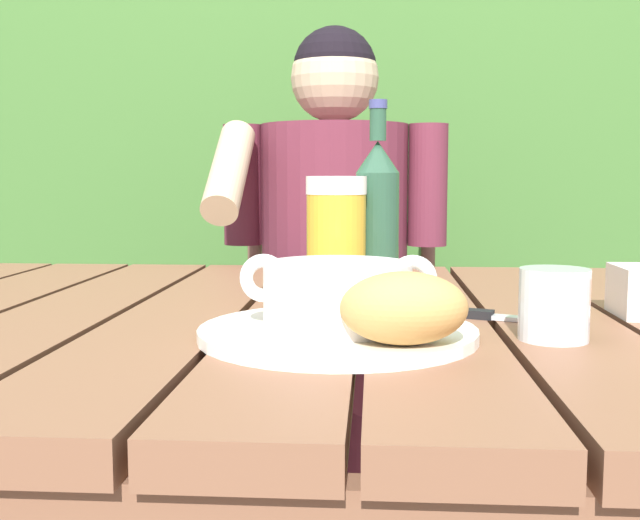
% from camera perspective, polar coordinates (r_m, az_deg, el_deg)
% --- Properties ---
extents(dining_table, '(1.32, 0.95, 0.73)m').
position_cam_1_polar(dining_table, '(0.98, -1.22, -8.71)').
color(dining_table, brown).
rests_on(dining_table, ground_plane).
extents(hedge_backdrop, '(3.63, 0.86, 2.63)m').
position_cam_1_polar(hedge_backdrop, '(2.49, 2.29, 10.58)').
color(hedge_backdrop, '#406C2F').
rests_on(hedge_backdrop, ground_plane).
extents(chair_near_diner, '(0.49, 0.43, 0.93)m').
position_cam_1_polar(chair_near_diner, '(1.90, 1.33, -6.38)').
color(chair_near_diner, brown).
rests_on(chair_near_diner, ground_plane).
extents(person_eating, '(0.48, 0.47, 1.21)m').
position_cam_1_polar(person_eating, '(1.67, 0.94, 0.04)').
color(person_eating, maroon).
rests_on(person_eating, ground_plane).
extents(serving_plate, '(0.29, 0.29, 0.01)m').
position_cam_1_polar(serving_plate, '(0.79, 1.30, -5.39)').
color(serving_plate, white).
rests_on(serving_plate, dining_table).
extents(soup_bowl, '(0.20, 0.15, 0.07)m').
position_cam_1_polar(soup_bowl, '(0.79, 1.31, -2.46)').
color(soup_bowl, white).
rests_on(soup_bowl, serving_plate).
extents(bread_roll, '(0.13, 0.10, 0.07)m').
position_cam_1_polar(bread_roll, '(0.71, 6.21, -3.54)').
color(bread_roll, tan).
rests_on(bread_roll, serving_plate).
extents(beer_glass, '(0.08, 0.08, 0.17)m').
position_cam_1_polar(beer_glass, '(1.03, 1.20, 1.61)').
color(beer_glass, gold).
rests_on(beer_glass, dining_table).
extents(beer_bottle, '(0.06, 0.06, 0.27)m').
position_cam_1_polar(beer_bottle, '(1.07, 4.24, 3.30)').
color(beer_bottle, '#2A4F39').
rests_on(beer_bottle, dining_table).
extents(water_glass_small, '(0.07, 0.07, 0.07)m').
position_cam_1_polar(water_glass_small, '(0.82, 16.86, -3.15)').
color(water_glass_small, silver).
rests_on(water_glass_small, dining_table).
extents(table_knife, '(0.14, 0.07, 0.01)m').
position_cam_1_polar(table_knife, '(0.92, 12.47, -4.04)').
color(table_knife, silver).
rests_on(table_knife, dining_table).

